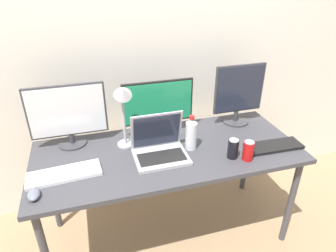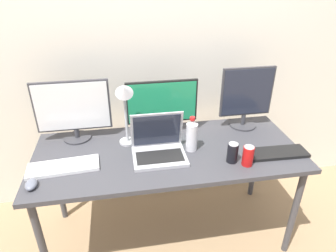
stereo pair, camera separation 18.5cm
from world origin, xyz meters
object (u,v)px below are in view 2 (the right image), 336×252
(keyboard_main, at_px, (278,153))
(water_bottle, at_px, (192,135))
(laptop_silver, at_px, (158,146))
(desk_lamp, at_px, (125,103))
(monitor_center, at_px, (163,105))
(mouse_by_keyboard, at_px, (31,184))
(monitor_left, at_px, (73,109))
(soda_can_near_keyboard, at_px, (233,153))
(work_desk, at_px, (168,158))
(soda_can_by_laptop, at_px, (248,156))
(keyboard_aux, at_px, (63,167))
(monitor_right, at_px, (246,96))

(keyboard_main, height_order, water_bottle, water_bottle)
(laptop_silver, height_order, desk_lamp, desk_lamp)
(monitor_center, distance_m, desk_lamp, 0.31)
(keyboard_main, xyz_separation_m, mouse_by_keyboard, (-1.47, -0.07, 0.01))
(monitor_left, xyz_separation_m, soda_can_near_keyboard, (0.95, -0.44, -0.16))
(work_desk, xyz_separation_m, monitor_left, (-0.59, 0.26, 0.28))
(work_desk, xyz_separation_m, keyboard_main, (0.68, -0.16, 0.07))
(soda_can_by_laptop, bearing_deg, monitor_center, 132.95)
(laptop_silver, bearing_deg, soda_can_near_keyboard, -19.37)
(keyboard_main, bearing_deg, soda_can_near_keyboard, -173.76)
(laptop_silver, height_order, water_bottle, laptop_silver)
(keyboard_main, relative_size, keyboard_aux, 0.91)
(work_desk, distance_m, keyboard_aux, 0.65)
(monitor_right, height_order, mouse_by_keyboard, monitor_right)
(soda_can_near_keyboard, relative_size, soda_can_by_laptop, 1.00)
(mouse_by_keyboard, bearing_deg, monitor_center, 28.72)
(laptop_silver, relative_size, soda_can_by_laptop, 2.61)
(mouse_by_keyboard, relative_size, soda_can_near_keyboard, 0.78)
(keyboard_aux, height_order, soda_can_near_keyboard, soda_can_near_keyboard)
(monitor_right, height_order, soda_can_near_keyboard, monitor_right)
(monitor_center, height_order, water_bottle, monitor_center)
(monitor_right, bearing_deg, soda_can_near_keyboard, -119.99)
(keyboard_main, distance_m, soda_can_by_laptop, 0.25)
(mouse_by_keyboard, height_order, water_bottle, water_bottle)
(water_bottle, relative_size, desk_lamp, 0.51)
(mouse_by_keyboard, relative_size, desk_lamp, 0.21)
(work_desk, relative_size, keyboard_main, 4.57)
(work_desk, height_order, keyboard_main, keyboard_main)
(soda_can_by_laptop, bearing_deg, keyboard_aux, 172.17)
(monitor_right, height_order, soda_can_by_laptop, monitor_right)
(mouse_by_keyboard, relative_size, water_bottle, 0.42)
(keyboard_main, bearing_deg, monitor_left, 163.53)
(laptop_silver, distance_m, desk_lamp, 0.34)
(keyboard_main, relative_size, soda_can_by_laptop, 2.97)
(soda_can_by_laptop, xyz_separation_m, desk_lamp, (-0.69, 0.33, 0.25))
(monitor_center, distance_m, laptop_silver, 0.32)
(water_bottle, bearing_deg, mouse_by_keyboard, -166.95)
(soda_can_near_keyboard, bearing_deg, work_desk, 152.80)
(monitor_left, distance_m, water_bottle, 0.80)
(monitor_left, xyz_separation_m, keyboard_aux, (-0.05, -0.34, -0.21))
(mouse_by_keyboard, xyz_separation_m, soda_can_near_keyboard, (1.15, 0.05, 0.04))
(work_desk, bearing_deg, mouse_by_keyboard, -163.66)
(keyboard_aux, xyz_separation_m, soda_can_near_keyboard, (1.00, -0.10, 0.05))
(monitor_center, bearing_deg, soda_can_by_laptop, -47.05)
(monitor_right, xyz_separation_m, soda_can_by_laptop, (-0.17, -0.47, -0.17))
(work_desk, bearing_deg, keyboard_main, -13.41)
(water_bottle, bearing_deg, work_desk, 174.85)
(mouse_by_keyboard, distance_m, soda_can_near_keyboard, 1.15)
(monitor_center, xyz_separation_m, monitor_right, (0.60, 0.00, 0.02))
(keyboard_main, xyz_separation_m, desk_lamp, (-0.93, 0.26, 0.30))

